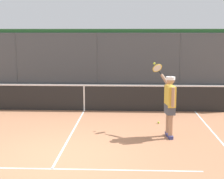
{
  "coord_description": "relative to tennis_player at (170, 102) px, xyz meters",
  "views": [
    {
      "loc": [
        -1.57,
        7.62,
        2.82
      ],
      "look_at": [
        -1.09,
        -3.22,
        1.05
      ],
      "focal_mm": 55.73,
      "sensor_mm": 36.0,
      "label": 1
    }
  ],
  "objects": [
    {
      "name": "court_line_markings",
      "position": [
        2.72,
        2.68,
        -0.98
      ],
      "size": [
        8.13,
        10.14,
        0.01
      ],
      "color": "white",
      "rests_on": "ground"
    },
    {
      "name": "tennis_ball_near_net",
      "position": [
        0.15,
        -1.41,
        -0.95
      ],
      "size": [
        0.07,
        0.07,
        0.07
      ],
      "primitive_type": "sphere",
      "color": "#C1D138",
      "rests_on": "ground"
    },
    {
      "name": "ground_plane",
      "position": [
        2.72,
        1.65,
        -0.98
      ],
      "size": [
        60.0,
        60.0,
        0.0
      ],
      "primitive_type": "plane",
      "color": "#B27551"
    },
    {
      "name": "tennis_player",
      "position": [
        0.0,
        0.0,
        0.0
      ],
      "size": [
        0.6,
        1.35,
        1.97
      ],
      "rotation": [
        0.0,
        0.0,
        -1.44
      ],
      "color": "navy",
      "rests_on": "ground"
    },
    {
      "name": "tennis_net",
      "position": [
        2.72,
        -3.16,
        -0.49
      ],
      "size": [
        10.45,
        0.09,
        1.07
      ],
      "color": "#2D2D2D",
      "rests_on": "ground"
    },
    {
      "name": "fence_backdrop",
      "position": [
        2.72,
        -9.49,
        0.52
      ],
      "size": [
        20.22,
        1.37,
        3.02
      ],
      "color": "#474C51",
      "rests_on": "ground"
    }
  ]
}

